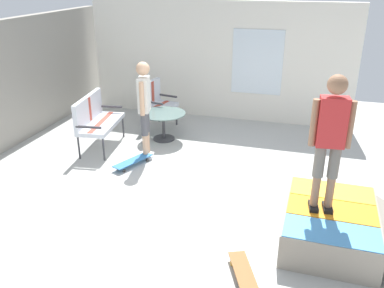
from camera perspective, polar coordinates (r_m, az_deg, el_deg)
name	(u,v)px	position (r m, az deg, el deg)	size (l,w,h in m)	color
ground_plane	(192,198)	(6.41, 0.03, -7.51)	(12.00, 12.00, 0.10)	#B2B2AD
house_facade	(219,61)	(9.52, 3.71, 11.43)	(0.23, 6.00, 2.62)	white
skate_ramp	(332,225)	(5.59, 18.82, -10.58)	(1.55, 1.74, 0.46)	gray
patio_bench	(95,117)	(8.09, -13.29, 3.65)	(1.31, 0.72, 1.02)	#38383D
patio_chair_near_house	(156,100)	(9.02, -4.97, 6.16)	(0.72, 0.66, 1.02)	#38383D
patio_table	(163,121)	(8.33, -3.98, 3.25)	(0.90, 0.90, 0.57)	#38383D
person_watching	(144,103)	(7.33, -6.62, 5.67)	(0.47, 0.29, 1.77)	silver
person_skater	(330,135)	(5.01, 18.63, 1.22)	(0.27, 0.48, 1.70)	black
skateboard_by_bench	(133,161)	(7.36, -8.20, -2.36)	(0.81, 0.50, 0.10)	#3372B2
skateboard_spare	(244,275)	(4.82, 7.25, -17.57)	(0.81, 0.50, 0.10)	brown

